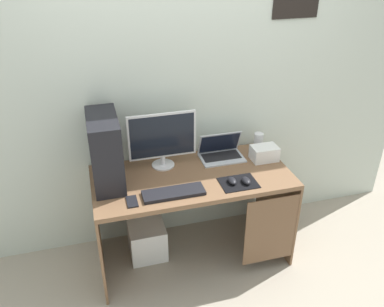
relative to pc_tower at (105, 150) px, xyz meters
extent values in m
plane|color=#9E9384|center=(0.59, -0.08, -1.00)|extent=(8.00, 8.00, 0.00)
cube|color=beige|center=(0.59, 0.30, 0.30)|extent=(4.00, 0.04, 2.60)
cube|color=black|center=(1.47, 0.27, 0.88)|extent=(0.36, 0.01, 0.26)
cube|color=brown|center=(0.59, -0.08, -0.27)|extent=(1.44, 0.69, 0.03)
cube|color=brown|center=(-0.12, -0.08, -0.64)|extent=(0.02, 0.69, 0.71)
cube|color=brown|center=(1.30, -0.08, -0.64)|extent=(0.02, 0.69, 0.71)
cube|color=brown|center=(1.09, -0.42, -0.60)|extent=(0.40, 0.01, 0.57)
cube|color=black|center=(0.00, 0.00, 0.00)|extent=(0.20, 0.45, 0.50)
cylinder|color=silver|center=(0.42, 0.11, -0.24)|extent=(0.17, 0.17, 0.01)
cylinder|color=silver|center=(0.42, 0.11, -0.20)|extent=(0.04, 0.04, 0.07)
cube|color=silver|center=(0.42, 0.10, 0.01)|extent=(0.50, 0.02, 0.35)
cube|color=black|center=(0.42, 0.09, 0.01)|extent=(0.47, 0.00, 0.32)
cube|color=#B7BCC6|center=(0.88, 0.09, -0.24)|extent=(0.34, 0.22, 0.01)
cube|color=black|center=(0.88, 0.11, -0.23)|extent=(0.30, 0.14, 0.00)
cube|color=#B7BCC6|center=(0.88, 0.16, -0.14)|extent=(0.34, 0.08, 0.19)
cube|color=black|center=(0.88, 0.15, -0.14)|extent=(0.31, 0.07, 0.17)
cylinder|color=silver|center=(1.21, 0.15, -0.17)|extent=(0.07, 0.07, 0.15)
cube|color=white|center=(1.19, -0.01, -0.19)|extent=(0.20, 0.14, 0.11)
cube|color=black|center=(0.40, -0.28, -0.24)|extent=(0.42, 0.14, 0.02)
cube|color=black|center=(0.88, -0.27, -0.25)|extent=(0.26, 0.20, 0.00)
ellipsoid|color=black|center=(0.83, -0.26, -0.23)|extent=(0.06, 0.10, 0.03)
ellipsoid|color=black|center=(0.93, -0.29, -0.23)|extent=(0.06, 0.10, 0.03)
cube|color=black|center=(0.12, -0.30, -0.24)|extent=(0.07, 0.13, 0.01)
cube|color=white|center=(0.24, 0.01, -0.86)|extent=(0.28, 0.28, 0.28)
camera|label=1|loc=(-0.07, -2.45, 1.29)|focal=37.28mm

